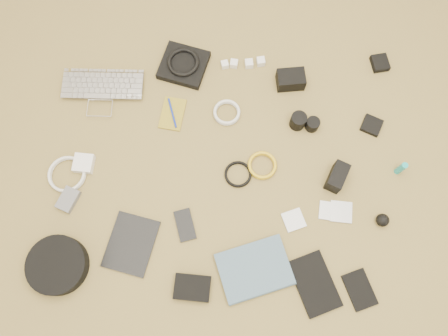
{
  "coord_description": "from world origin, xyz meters",
  "views": [
    {
      "loc": [
        0.03,
        -0.48,
        1.64
      ],
      "look_at": [
        0.02,
        0.02,
        0.02
      ],
      "focal_mm": 35.0,
      "sensor_mm": 36.0,
      "label": 1
    }
  ],
  "objects_px": {
    "tablet": "(131,244)",
    "phone": "(185,225)",
    "headphone_case": "(58,265)",
    "dslr_camera": "(291,80)",
    "paperback": "(263,295)",
    "laptop": "(102,96)"
  },
  "relations": [
    {
      "from": "tablet",
      "to": "phone",
      "type": "relative_size",
      "value": 1.78
    },
    {
      "from": "tablet",
      "to": "headphone_case",
      "type": "height_order",
      "value": "headphone_case"
    },
    {
      "from": "dslr_camera",
      "to": "paperback",
      "type": "height_order",
      "value": "dslr_camera"
    },
    {
      "from": "dslr_camera",
      "to": "laptop",
      "type": "bearing_deg",
      "value": 179.51
    },
    {
      "from": "paperback",
      "to": "dslr_camera",
      "type": "bearing_deg",
      "value": -26.36
    },
    {
      "from": "headphone_case",
      "to": "paperback",
      "type": "bearing_deg",
      "value": -6.69
    },
    {
      "from": "laptop",
      "to": "dslr_camera",
      "type": "bearing_deg",
      "value": 5.84
    },
    {
      "from": "headphone_case",
      "to": "dslr_camera",
      "type": "bearing_deg",
      "value": 41.75
    },
    {
      "from": "tablet",
      "to": "paperback",
      "type": "relative_size",
      "value": 0.85
    },
    {
      "from": "laptop",
      "to": "dslr_camera",
      "type": "distance_m",
      "value": 0.78
    },
    {
      "from": "laptop",
      "to": "paperback",
      "type": "height_order",
      "value": "laptop"
    },
    {
      "from": "tablet",
      "to": "paperback",
      "type": "distance_m",
      "value": 0.52
    },
    {
      "from": "laptop",
      "to": "phone",
      "type": "height_order",
      "value": "laptop"
    },
    {
      "from": "phone",
      "to": "headphone_case",
      "type": "bearing_deg",
      "value": -176.74
    },
    {
      "from": "dslr_camera",
      "to": "headphone_case",
      "type": "height_order",
      "value": "dslr_camera"
    },
    {
      "from": "dslr_camera",
      "to": "tablet",
      "type": "distance_m",
      "value": 0.91
    },
    {
      "from": "dslr_camera",
      "to": "phone",
      "type": "relative_size",
      "value": 0.93
    },
    {
      "from": "dslr_camera",
      "to": "headphone_case",
      "type": "distance_m",
      "value": 1.15
    },
    {
      "from": "laptop",
      "to": "phone",
      "type": "xyz_separation_m",
      "value": [
        0.37,
        -0.53,
        -0.01
      ]
    },
    {
      "from": "laptop",
      "to": "dslr_camera",
      "type": "relative_size",
      "value": 2.98
    },
    {
      "from": "laptop",
      "to": "paperback",
      "type": "distance_m",
      "value": 1.02
    },
    {
      "from": "phone",
      "to": "paperback",
      "type": "distance_m",
      "value": 0.38
    }
  ]
}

